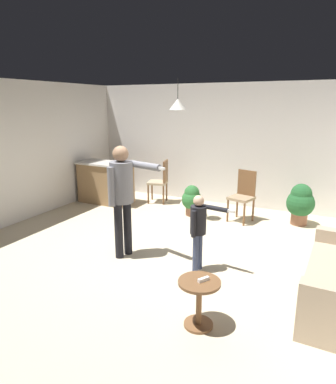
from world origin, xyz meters
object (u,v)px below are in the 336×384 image
(dining_chair_by_counter, at_px, (161,180))
(dining_chair_near_wall, at_px, (243,194))
(kitchen_counter, at_px, (106,182))
(person_adult, at_px, (122,190))
(spare_remote_on_table, at_px, (204,279))
(potted_plant_corner, at_px, (192,199))
(side_table_by_couch, at_px, (199,298))
(potted_plant_by_wall, at_px, (301,202))
(person_child, at_px, (199,225))

(dining_chair_by_counter, height_order, dining_chair_near_wall, same)
(kitchen_counter, distance_m, dining_chair_by_counter, 1.28)
(person_adult, relative_size, dining_chair_near_wall, 1.69)
(spare_remote_on_table, bearing_deg, potted_plant_corner, 114.53)
(dining_chair_by_counter, xyz_separation_m, dining_chair_near_wall, (2.05, -0.41, 0.00))
(kitchen_counter, relative_size, side_table_by_couch, 2.42)
(side_table_by_couch, distance_m, spare_remote_on_table, 0.21)
(potted_plant_by_wall, bearing_deg, person_adult, -129.78)
(side_table_by_couch, xyz_separation_m, person_child, (-0.46, 1.14, 0.35))
(kitchen_counter, distance_m, person_child, 3.88)
(kitchen_counter, xyz_separation_m, side_table_by_couch, (3.65, -3.34, -0.15))
(potted_plant_corner, relative_size, spare_remote_on_table, 4.92)
(potted_plant_corner, xyz_separation_m, potted_plant_by_wall, (2.07, 0.42, 0.09))
(kitchen_counter, height_order, dining_chair_by_counter, dining_chair_by_counter)
(dining_chair_by_counter, bearing_deg, side_table_by_couch, -162.48)
(side_table_by_couch, bearing_deg, dining_chair_near_wall, 97.39)
(person_child, distance_m, potted_plant_by_wall, 2.83)
(kitchen_counter, bearing_deg, person_child, -34.57)
(person_child, xyz_separation_m, spare_remote_on_table, (0.50, -1.12, -0.14))
(dining_chair_by_counter, relative_size, spare_remote_on_table, 7.69)
(dining_chair_by_counter, relative_size, dining_chair_near_wall, 1.00)
(kitchen_counter, distance_m, potted_plant_corner, 2.18)
(spare_remote_on_table, bearing_deg, person_child, 113.90)
(person_child, bearing_deg, potted_plant_corner, -147.79)
(kitchen_counter, relative_size, person_child, 1.16)
(person_child, distance_m, potted_plant_corner, 2.45)
(potted_plant_corner, height_order, potted_plant_by_wall, potted_plant_by_wall)
(person_adult, relative_size, potted_plant_by_wall, 2.11)
(person_child, height_order, dining_chair_near_wall, person_child)
(side_table_by_couch, distance_m, person_adult, 2.09)
(dining_chair_near_wall, distance_m, potted_plant_corner, 1.06)
(side_table_by_couch, relative_size, dining_chair_by_counter, 0.52)
(person_child, xyz_separation_m, potted_plant_corner, (-1.02, 2.20, -0.32))
(side_table_by_couch, distance_m, potted_plant_by_wall, 3.81)
(person_adult, height_order, dining_chair_near_wall, person_adult)
(kitchen_counter, height_order, dining_chair_near_wall, dining_chair_near_wall)
(person_child, bearing_deg, side_table_by_couch, 29.33)
(dining_chair_by_counter, xyz_separation_m, spare_remote_on_table, (2.54, -3.88, -0.01))
(side_table_by_couch, xyz_separation_m, person_adult, (-1.64, 1.08, 0.72))
(side_table_by_couch, xyz_separation_m, potted_plant_by_wall, (0.59, 3.76, 0.11))
(potted_plant_by_wall, bearing_deg, dining_chair_near_wall, -165.71)
(potted_plant_by_wall, bearing_deg, spare_remote_on_table, -98.35)
(person_adult, xyz_separation_m, potted_plant_corner, (0.16, 2.26, -0.69))
(spare_remote_on_table, bearing_deg, kitchen_counter, 138.00)
(person_adult, height_order, person_child, person_adult)
(side_table_by_couch, height_order, dining_chair_by_counter, dining_chair_by_counter)
(potted_plant_by_wall, relative_size, spare_remote_on_table, 6.16)
(potted_plant_corner, xyz_separation_m, spare_remote_on_table, (1.52, -3.32, 0.19))
(person_child, height_order, potted_plant_by_wall, person_child)
(person_adult, distance_m, person_child, 1.24)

